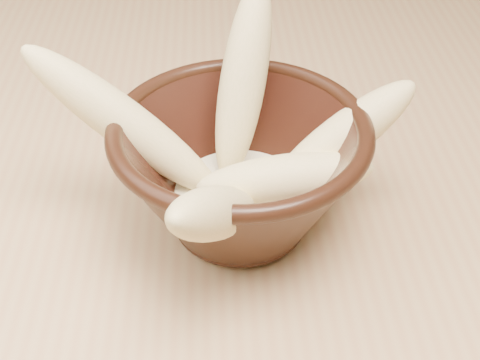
# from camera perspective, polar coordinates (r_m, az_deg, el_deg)

# --- Properties ---
(table) EXTENTS (1.20, 0.80, 0.75)m
(table) POSITION_cam_1_polar(r_m,az_deg,el_deg) (0.64, -16.52, -4.54)
(table) COLOR tan
(table) RESTS_ON ground
(bowl) EXTENTS (0.18, 0.18, 0.10)m
(bowl) POSITION_cam_1_polar(r_m,az_deg,el_deg) (0.47, -0.00, 0.80)
(bowl) COLOR black
(bowl) RESTS_ON table
(milk_puddle) EXTENTS (0.10, 0.10, 0.01)m
(milk_puddle) POSITION_cam_1_polar(r_m,az_deg,el_deg) (0.49, -0.00, -1.43)
(milk_puddle) COLOR #F7EDC6
(milk_puddle) RESTS_ON bowl
(banana_upright) EXTENTS (0.07, 0.11, 0.14)m
(banana_upright) POSITION_cam_1_polar(r_m,az_deg,el_deg) (0.48, 0.27, 8.50)
(banana_upright) COLOR #D4C97D
(banana_upright) RESTS_ON bowl
(banana_left) EXTENTS (0.15, 0.07, 0.13)m
(banana_left) POSITION_cam_1_polar(r_m,az_deg,el_deg) (0.47, -9.86, 4.84)
(banana_left) COLOR #D4C97D
(banana_left) RESTS_ON bowl
(banana_right) EXTENTS (0.13, 0.07, 0.10)m
(banana_right) POSITION_cam_1_polar(r_m,az_deg,el_deg) (0.48, 8.60, 3.50)
(banana_right) COLOR #D4C97D
(banana_right) RESTS_ON bowl
(banana_across) EXTENTS (0.13, 0.04, 0.04)m
(banana_across) POSITION_cam_1_polar(r_m,az_deg,el_deg) (0.46, 3.86, 0.19)
(banana_across) COLOR #D4C97D
(banana_across) RESTS_ON bowl
(banana_front) EXTENTS (0.08, 0.14, 0.11)m
(banana_front) POSITION_cam_1_polar(r_m,az_deg,el_deg) (0.40, -2.06, -2.82)
(banana_front) COLOR #D4C97D
(banana_front) RESTS_ON bowl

